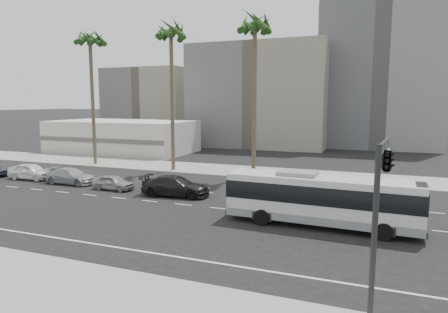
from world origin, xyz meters
The scene contains 16 objects.
ground centered at (0.00, 0.00, 0.00)m, with size 700.00×700.00×0.00m, color black.
sidewalk_north centered at (0.00, 15.50, 0.07)m, with size 120.00×7.00×0.15m, color gray.
commercial_low centered at (-30.00, 25.99, 2.50)m, with size 22.00×12.16×5.00m.
midrise_beige_west centered at (-12.00, 45.00, 9.00)m, with size 24.00×18.00×18.00m, color slate.
midrise_gray_center centered at (8.00, 52.00, 13.00)m, with size 20.00×20.00×26.00m, color slate.
midrise_beige_far centered at (-38.00, 50.00, 7.50)m, with size 18.00×16.00×15.00m, color slate.
civic_tower centered at (-2.00, 250.00, 38.83)m, with size 42.00×42.00×129.00m.
city_bus centered at (4.69, -1.56, 1.83)m, with size 12.20×3.20×3.48m.
car_a centered at (-7.96, 2.46, 0.85)m, with size 5.89×2.39×1.71m, color black.
car_b centered at (-14.40, 2.54, 0.68)m, with size 3.98×1.60×1.36m, color #97989A.
car_c centered at (-19.90, 3.26, 0.76)m, with size 5.23×2.13×1.52m, color #9CA0A5.
car_d centered at (-25.40, 3.54, 0.83)m, with size 4.88×1.96×1.66m, color white.
traffic_signal centered at (8.16, -11.01, 5.58)m, with size 3.10×4.12×6.69m.
palm_near centered at (-4.16, 12.81, 15.25)m, with size 5.00×5.00×16.83m.
palm_mid centered at (-14.00, 13.24, 15.21)m, with size 5.48×5.48×16.90m.
palm_far centered at (-25.57, 13.81, 15.30)m, with size 4.90×4.90×16.84m.
Camera 1 is at (7.74, -26.77, 7.94)m, focal length 31.61 mm.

